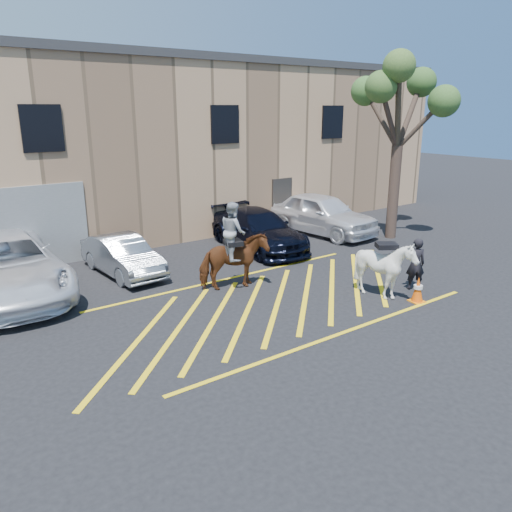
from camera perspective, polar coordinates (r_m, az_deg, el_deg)
ground at (r=14.29m, az=1.77°, el=-4.92°), size 90.00×90.00×0.00m
car_white_pickup at (r=15.98m, az=-26.77°, el=-1.10°), size 3.08×6.36×1.75m
car_silver_sedan at (r=16.77m, az=-15.02°, el=0.04°), size 1.58×3.88×1.25m
car_blue_suv at (r=19.21m, az=0.24°, el=3.03°), size 2.59×5.28×1.48m
car_white_suv at (r=21.71m, az=7.51°, el=4.83°), size 2.56×5.30×1.75m
handler at (r=15.52m, az=17.77°, el=-0.88°), size 0.69×0.63×1.58m
warehouse at (r=23.96m, az=-16.48°, el=12.11°), size 32.42×10.20×7.30m
hatching_zone at (r=14.07m, az=2.52°, el=-5.26°), size 12.60×5.12×0.01m
mounted_bay at (r=14.77m, az=-2.60°, el=0.17°), size 2.16×1.37×2.65m
saddled_white at (r=14.57m, az=14.51°, el=-1.39°), size 2.03×2.08×1.73m
traffic_cone at (r=14.67m, az=18.01°, el=-3.66°), size 0.44×0.44×0.73m
tree at (r=21.15m, az=16.25°, el=17.18°), size 3.99×4.37×7.31m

